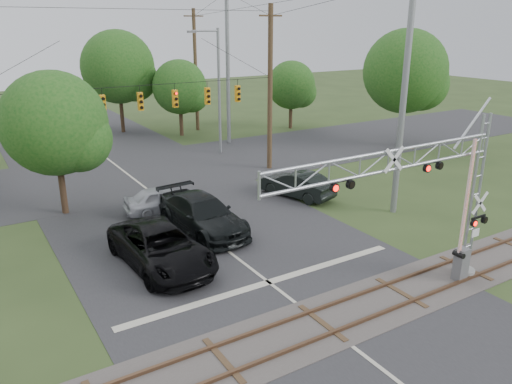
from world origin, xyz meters
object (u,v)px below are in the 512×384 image
car_dark (203,214)px  streetlight (217,85)px  traffic_signal_span (154,99)px  pickup_black (161,247)px  crossing_gantry (425,192)px  sedan_silver (164,199)px

car_dark → streetlight: streetlight is taller
car_dark → streetlight: 17.09m
traffic_signal_span → pickup_black: (-4.05, -10.71, -4.85)m
crossing_gantry → car_dark: crossing_gantry is taller
car_dark → streetlight: bearing=55.2°
car_dark → streetlight: size_ratio=0.64×
sedan_silver → crossing_gantry: bearing=-155.4°
crossing_gantry → streetlight: size_ratio=1.10×
pickup_black → car_dark: bearing=34.9°
sedan_silver → streetlight: size_ratio=0.45×
crossing_gantry → car_dark: 11.57m
streetlight → car_dark: bearing=-120.4°
traffic_signal_span → car_dark: 9.49m
crossing_gantry → sedan_silver: bearing=109.3°
car_dark → sedan_silver: bearing=95.3°
traffic_signal_span → sedan_silver: 6.84m
sedan_silver → streetlight: bearing=-35.1°
pickup_black → sedan_silver: bearing=63.8°
car_dark → streetlight: (8.32, 14.20, 4.62)m
streetlight → traffic_signal_span: bearing=-141.2°
traffic_signal_span → pickup_black: bearing=-110.7°
crossing_gantry → pickup_black: crossing_gantry is taller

